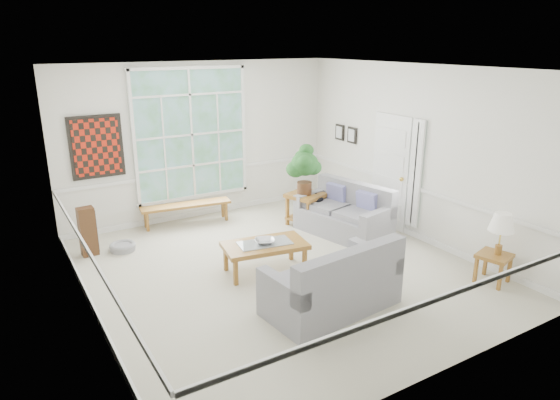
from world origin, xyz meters
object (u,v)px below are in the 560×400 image
object	(u,v)px
loveseat_right	(343,210)
side_table	(493,268)
coffee_table	(265,257)
loveseat_front	(331,276)
end_table	(306,209)

from	to	relation	value
loveseat_right	side_table	world-z (taller)	loveseat_right
coffee_table	side_table	size ratio (longest dim) A/B	2.81
loveseat_right	side_table	size ratio (longest dim) A/B	3.82
loveseat_right	side_table	bearing A→B (deg)	-88.01
loveseat_front	coffee_table	bearing A→B (deg)	92.84
loveseat_right	end_table	world-z (taller)	loveseat_right
coffee_table	end_table	bearing A→B (deg)	49.14
loveseat_right	coffee_table	xyz separation A→B (m)	(-1.97, -0.62, -0.22)
loveseat_right	loveseat_front	bearing A→B (deg)	-143.66
side_table	loveseat_front	bearing A→B (deg)	165.91
coffee_table	loveseat_right	bearing A→B (deg)	27.00
loveseat_front	end_table	bearing A→B (deg)	56.82
loveseat_front	side_table	size ratio (longest dim) A/B	3.95
loveseat_right	end_table	distance (m)	0.83
end_table	side_table	world-z (taller)	end_table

